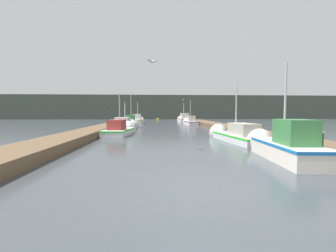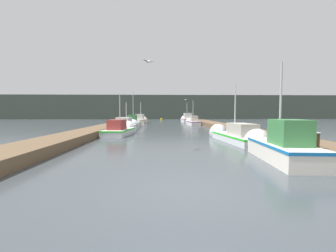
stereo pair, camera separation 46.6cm
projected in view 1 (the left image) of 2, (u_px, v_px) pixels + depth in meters
The scene contains 17 objects.
ground_plane at pixel (203, 192), 5.22m from camera, with size 200.00×200.00×0.00m.
dock_left at pixel (99, 129), 20.78m from camera, with size 2.21×40.00×0.48m.
dock_right at pixel (232, 129), 21.51m from camera, with size 2.21×40.00×0.48m.
distant_shore_ridge at pixel (159, 108), 66.02m from camera, with size 120.00×16.00×6.29m.
fishing_boat_0 at pixel (282, 145), 9.07m from camera, with size 1.82×5.00×4.10m.
fishing_boat_1 at pixel (234, 135), 14.57m from camera, with size 1.97×6.21×4.10m.
fishing_boat_2 at pixel (121, 130), 18.49m from camera, with size 2.17×5.24×3.90m.
fishing_boat_3 at pixel (126, 126), 22.99m from camera, with size 2.10×5.61×3.30m.
fishing_boat_4 at pixel (131, 123), 27.81m from camera, with size 1.59×5.04×4.74m.
fishing_boat_5 at pixel (190, 122), 32.94m from camera, with size 1.66×4.92×3.89m.
fishing_boat_6 at pixel (138, 120), 36.83m from camera, with size 1.91×5.53×3.88m.
fishing_boat_7 at pixel (183, 119), 41.23m from camera, with size 1.83×6.16×3.97m.
mooring_piling_0 at pixel (320, 146), 8.59m from camera, with size 0.28×0.28×1.10m.
mooring_piling_1 at pixel (185, 119), 46.71m from camera, with size 0.26×0.26×0.96m.
channel_buoy at pixel (158, 119), 50.79m from camera, with size 0.60×0.60×1.10m.
seagull_lead at pixel (152, 62), 10.52m from camera, with size 0.48×0.47×0.12m.
seagull_1 at pixel (183, 100), 33.43m from camera, with size 0.42×0.51×0.12m.
Camera 1 is at (-1.11, -5.06, 1.86)m, focal length 24.00 mm.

